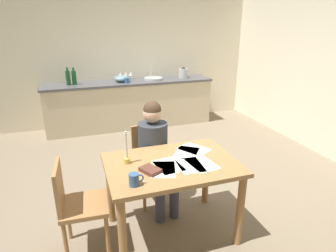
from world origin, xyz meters
TOP-DOWN VIEW (x-y plane):
  - ground_plane at (0.00, 0.00)m, footprint 5.20×5.20m
  - wall_back at (0.00, 2.60)m, footprint 5.20×0.12m
  - kitchen_counter at (0.00, 2.24)m, footprint 3.19×0.64m
  - dining_table at (-0.26, -0.94)m, footprint 1.19×0.82m
  - chair_at_table at (-0.28, -0.28)m, footprint 0.44×0.44m
  - person_seated at (-0.27, -0.43)m, footprint 0.36×0.61m
  - chair_side_empty at (-1.11, -0.90)m, footprint 0.42×0.42m
  - coffee_mug at (-0.66, -1.21)m, footprint 0.12×0.08m
  - candlestick at (-0.64, -0.82)m, footprint 0.06×0.06m
  - book_magazine at (-0.49, -1.04)m, footprint 0.19×0.21m
  - paper_letter at (-0.30, -0.98)m, footprint 0.25×0.32m
  - paper_bill at (-0.37, -1.03)m, footprint 0.29×0.34m
  - paper_envelope at (-0.05, -0.79)m, footprint 0.34×0.36m
  - paper_receipt at (-0.12, -1.04)m, footprint 0.23×0.31m
  - paper_notice at (0.05, -0.73)m, footprint 0.34×0.36m
  - paper_flyer at (-0.01, -1.05)m, footprint 0.25×0.32m
  - sink_unit at (0.47, 2.24)m, footprint 0.36×0.36m
  - bottle_oil at (-1.10, 2.24)m, footprint 0.08×0.08m
  - bottle_vinegar at (-1.00, 2.25)m, footprint 0.08×0.08m
  - mixing_bowl at (-0.16, 2.23)m, footprint 0.26×0.26m
  - stovetop_kettle at (1.10, 2.24)m, footprint 0.18×0.18m
  - wine_glass_near_sink at (0.06, 2.39)m, footprint 0.07×0.07m
  - wine_glass_by_kettle at (-0.04, 2.39)m, footprint 0.07×0.07m
  - wine_glass_back_left at (-0.14, 2.39)m, footprint 0.07×0.07m
  - teacup_on_counter at (-0.07, 2.09)m, footprint 0.12×0.09m

SIDE VIEW (x-z plane):
  - ground_plane at x=0.00m, z-range -0.04..0.00m
  - kitchen_counter at x=0.00m, z-range 0.00..0.90m
  - chair_side_empty at x=-1.11m, z-range 0.05..0.92m
  - chair_at_table at x=-0.28m, z-range 0.05..0.92m
  - dining_table at x=-0.26m, z-range 0.26..1.02m
  - person_seated at x=-0.27m, z-range 0.08..1.28m
  - paper_letter at x=-0.30m, z-range 0.76..0.76m
  - paper_bill at x=-0.37m, z-range 0.76..0.76m
  - paper_envelope at x=-0.05m, z-range 0.76..0.76m
  - paper_receipt at x=-0.12m, z-range 0.76..0.76m
  - paper_notice at x=0.05m, z-range 0.76..0.76m
  - paper_flyer at x=-0.01m, z-range 0.76..0.76m
  - book_magazine at x=-0.49m, z-range 0.76..0.80m
  - coffee_mug at x=-0.66m, z-range 0.76..0.86m
  - candlestick at x=-0.64m, z-range 0.70..1.00m
  - sink_unit at x=0.47m, z-range 0.80..1.04m
  - teacup_on_counter at x=-0.07m, z-range 0.90..0.99m
  - mixing_bowl at x=-0.16m, z-range 0.90..1.02m
  - stovetop_kettle at x=1.10m, z-range 0.89..1.11m
  - wine_glass_near_sink at x=0.06m, z-range 0.93..1.09m
  - wine_glass_by_kettle at x=-0.04m, z-range 0.93..1.09m
  - wine_glass_back_left at x=-0.14m, z-range 0.93..1.09m
  - bottle_vinegar at x=-1.00m, z-range 0.88..1.18m
  - bottle_oil at x=-1.10m, z-range 0.88..1.19m
  - wall_back at x=0.00m, z-range 0.00..2.60m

